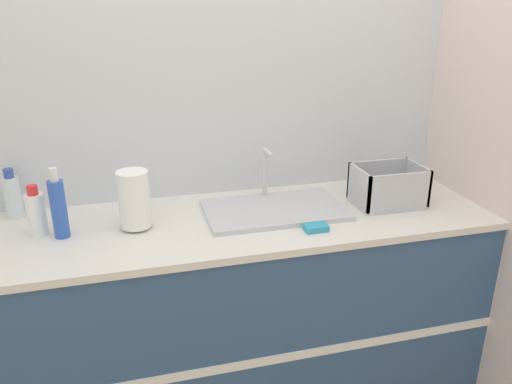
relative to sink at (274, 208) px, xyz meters
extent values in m
cube|color=silver|center=(-0.16, 0.31, 0.36)|extent=(4.49, 0.06, 2.60)
cube|color=silver|center=(0.92, -0.03, 0.36)|extent=(0.06, 2.63, 2.60)
cube|color=#33517A|center=(-0.16, -0.03, -0.50)|extent=(2.09, 0.63, 0.90)
cube|color=white|center=(-0.16, -0.34, -0.50)|extent=(2.09, 0.01, 0.04)
cube|color=silver|center=(-0.16, -0.03, -0.03)|extent=(2.12, 0.65, 0.03)
cube|color=silver|center=(0.00, -0.01, -0.01)|extent=(0.59, 0.35, 0.02)
cylinder|color=silver|center=(0.00, 0.15, 0.11)|extent=(0.02, 0.02, 0.21)
cylinder|color=silver|center=(0.00, 0.10, 0.22)|extent=(0.02, 0.10, 0.02)
cylinder|color=#4C4C51|center=(-0.57, -0.02, -0.01)|extent=(0.09, 0.09, 0.01)
cylinder|color=white|center=(-0.57, -0.02, 0.11)|extent=(0.12, 0.12, 0.22)
cube|color=#B7BABF|center=(0.50, -0.05, -0.01)|extent=(0.29, 0.21, 0.01)
cube|color=#B7BABF|center=(0.50, -0.14, 0.08)|extent=(0.29, 0.01, 0.16)
cube|color=#B7BABF|center=(0.50, 0.05, 0.08)|extent=(0.29, 0.01, 0.16)
cube|color=#B7BABF|center=(0.36, -0.05, 0.08)|extent=(0.01, 0.21, 0.16)
cube|color=#B7BABF|center=(0.64, -0.05, 0.08)|extent=(0.01, 0.21, 0.16)
cylinder|color=#2D56B7|center=(-0.85, -0.03, 0.10)|extent=(0.06, 0.06, 0.22)
cylinder|color=silver|center=(-0.85, -0.03, 0.23)|extent=(0.03, 0.03, 0.05)
cylinder|color=white|center=(-0.93, 0.02, 0.07)|extent=(0.07, 0.07, 0.16)
cylinder|color=red|center=(-0.93, 0.02, 0.16)|extent=(0.04, 0.04, 0.04)
cylinder|color=silver|center=(-1.05, 0.22, 0.07)|extent=(0.07, 0.07, 0.17)
cylinder|color=#334C9E|center=(-1.05, 0.22, 0.17)|extent=(0.04, 0.04, 0.04)
cube|color=#3399BF|center=(0.10, -0.22, 0.00)|extent=(0.09, 0.06, 0.02)
camera|label=1|loc=(-0.57, -1.86, 0.82)|focal=35.00mm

